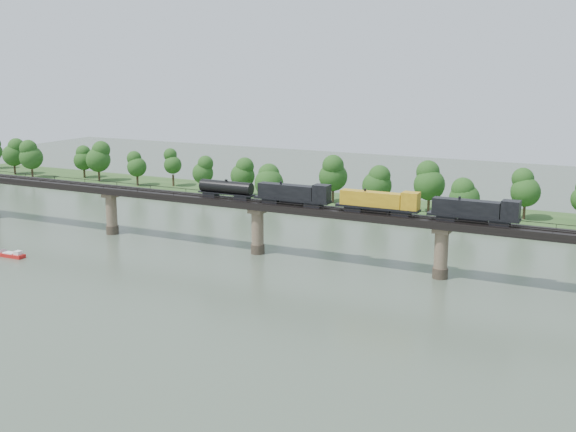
% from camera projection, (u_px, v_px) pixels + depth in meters
% --- Properties ---
extents(ground, '(400.00, 400.00, 0.00)m').
position_uv_depth(ground, '(177.00, 292.00, 129.75)').
color(ground, '#3C4B3B').
rests_on(ground, ground).
extents(far_bank, '(300.00, 24.00, 1.60)m').
position_uv_depth(far_bank, '(352.00, 205.00, 203.74)').
color(far_bank, '#294A1D').
rests_on(far_bank, ground).
extents(bridge, '(236.00, 30.00, 11.50)m').
position_uv_depth(bridge, '(258.00, 229.00, 154.76)').
color(bridge, '#473A2D').
rests_on(bridge, ground).
extents(bridge_superstructure, '(220.00, 4.90, 0.75)m').
position_uv_depth(bridge_superstructure, '(257.00, 200.00, 153.42)').
color(bridge_superstructure, black).
rests_on(bridge_superstructure, bridge).
extents(far_treeline, '(289.06, 17.54, 13.60)m').
position_uv_depth(far_treeline, '(320.00, 177.00, 201.74)').
color(far_treeline, '#382619').
rests_on(far_treeline, far_bank).
extents(freight_train, '(68.47, 2.67, 4.71)m').
position_uv_depth(freight_train, '(349.00, 199.00, 143.80)').
color(freight_train, black).
rests_on(freight_train, bridge).
extents(motorboat, '(5.54, 2.09, 1.54)m').
position_uv_depth(motorboat, '(13.00, 255.00, 152.79)').
color(motorboat, red).
rests_on(motorboat, ground).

